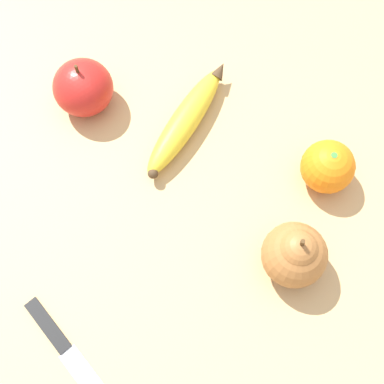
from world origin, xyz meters
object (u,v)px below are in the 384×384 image
Objects in this scene: banana at (189,120)px; paring_knife at (68,353)px; apple at (83,88)px; pear at (295,254)px; orange at (328,167)px.

banana is 1.17× the size of paring_knife.
paring_knife is (0.34, -0.02, -0.03)m from apple.
pear is at bearing 161.58° from paring_knife.
orange is 0.80× the size of apple.
orange is 0.46× the size of paring_knife.
orange is 0.33m from apple.
apple is (-0.14, -0.30, 0.00)m from orange.
pear is at bearing -116.91° from banana.
banana is 2.03× the size of apple.
orange is 0.13m from pear.
banana is 0.15m from apple.
apple is at bearing -114.25° from orange.
pear reaches higher than banana.
orange reaches higher than paring_knife.
pear is (0.20, 0.11, 0.03)m from banana.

